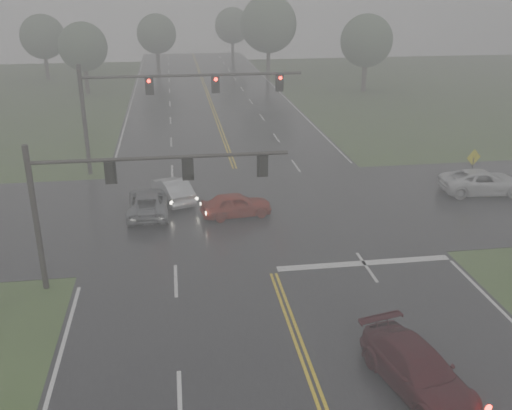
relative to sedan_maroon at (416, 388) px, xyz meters
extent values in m
cube|color=black|center=(-3.33, 14.52, 0.00)|extent=(18.00, 160.00, 0.02)
cube|color=black|center=(-3.33, 16.52, 0.00)|extent=(120.00, 14.00, 0.02)
cube|color=silver|center=(1.17, 8.92, 0.00)|extent=(8.50, 0.50, 0.01)
imported|color=#390A10|center=(0.00, 0.00, 0.00)|extent=(3.07, 5.31, 1.45)
imported|color=maroon|center=(-4.24, 15.71, 0.00)|extent=(4.24, 2.16, 1.38)
imported|color=#B0B3B8|center=(-7.81, 18.73, 0.00)|extent=(2.77, 4.60, 1.43)
imported|color=slate|center=(-9.26, 16.82, 0.00)|extent=(2.30, 4.95, 1.37)
imported|color=silver|center=(11.72, 17.21, 0.00)|extent=(5.51, 2.87, 1.48)
cylinder|color=black|center=(-13.53, 8.77, 3.27)|extent=(0.25, 0.25, 6.54)
cylinder|color=black|center=(-13.53, 8.77, 5.82)|extent=(0.16, 0.16, 0.73)
cylinder|color=black|center=(-8.13, 8.77, 5.77)|extent=(10.81, 0.16, 0.16)
cube|color=black|center=(-10.29, 8.77, 5.22)|extent=(0.31, 0.25, 0.95)
cube|color=black|center=(-10.29, 8.92, 5.22)|extent=(0.50, 0.03, 1.14)
cube|color=black|center=(-7.05, 8.77, 5.22)|extent=(0.31, 0.25, 0.95)
cube|color=black|center=(-7.05, 8.92, 5.22)|extent=(0.50, 0.03, 1.14)
cube|color=black|center=(-3.81, 8.77, 5.22)|extent=(0.31, 0.25, 0.95)
cube|color=black|center=(-3.81, 8.92, 5.22)|extent=(0.50, 0.03, 1.14)
cylinder|color=black|center=(-13.53, 24.87, 3.79)|extent=(0.29, 0.29, 7.58)
cylinder|color=black|center=(-13.53, 24.87, 6.74)|extent=(0.19, 0.19, 0.84)
cylinder|color=black|center=(-6.04, 24.87, 6.69)|extent=(14.98, 0.19, 0.19)
cube|color=black|center=(-9.04, 24.87, 6.05)|extent=(0.36, 0.29, 1.11)
cube|color=black|center=(-9.04, 25.03, 6.05)|extent=(0.58, 0.03, 1.32)
cylinder|color=#FF0C05|center=(-9.04, 24.70, 6.40)|extent=(0.23, 0.06, 0.23)
cube|color=black|center=(-4.54, 24.87, 6.05)|extent=(0.36, 0.29, 1.11)
cube|color=black|center=(-4.54, 25.03, 6.05)|extent=(0.58, 0.03, 1.32)
cylinder|color=#FF0C05|center=(-4.54, 24.70, 6.40)|extent=(0.23, 0.06, 0.23)
cube|color=black|center=(-0.05, 24.87, 6.05)|extent=(0.36, 0.29, 1.11)
cube|color=black|center=(-0.05, 25.03, 6.05)|extent=(0.58, 0.03, 1.32)
cylinder|color=#FF0C05|center=(-0.05, 24.70, 6.40)|extent=(0.23, 0.06, 0.23)
cylinder|color=black|center=(11.46, 18.22, 1.04)|extent=(0.07, 0.07, 2.08)
cube|color=#C3BA0B|center=(11.46, 18.25, 2.08)|extent=(1.07, 0.29, 1.09)
cylinder|color=#2F271F|center=(-17.52, 56.22, 1.59)|extent=(0.51, 0.51, 3.18)
sphere|color=#344A31|center=(-17.52, 56.22, 5.47)|extent=(5.65, 5.65, 5.65)
cylinder|color=#2F271F|center=(5.63, 63.42, 2.10)|extent=(0.53, 0.53, 4.21)
sphere|color=#344A31|center=(5.63, 63.42, 7.25)|extent=(7.48, 7.48, 7.48)
cylinder|color=#2F271F|center=(-9.29, 72.17, 1.59)|extent=(0.57, 0.57, 3.18)
sphere|color=#344A31|center=(-9.29, 72.17, 5.48)|extent=(5.66, 5.66, 5.66)
cylinder|color=#2F271F|center=(15.63, 52.76, 1.74)|extent=(0.59, 0.59, 3.49)
sphere|color=#344A31|center=(15.63, 52.76, 6.00)|extent=(6.20, 6.20, 6.20)
cylinder|color=#2F271F|center=(-24.18, 67.54, 1.65)|extent=(0.49, 0.49, 3.30)
sphere|color=#344A31|center=(-24.18, 67.54, 5.68)|extent=(5.86, 5.86, 5.86)
cylinder|color=#2F271F|center=(2.97, 83.66, 1.65)|extent=(0.51, 0.51, 3.30)
sphere|color=#344A31|center=(2.97, 83.66, 5.68)|extent=(5.86, 5.86, 5.86)
camera|label=1|loc=(-7.55, -14.52, 12.72)|focal=40.00mm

